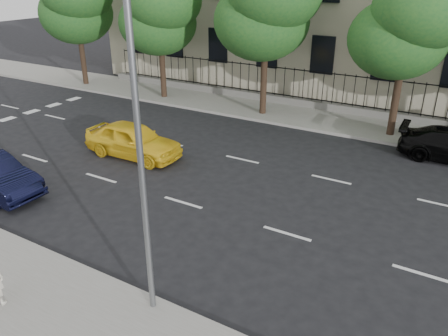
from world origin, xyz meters
name	(u,v)px	position (x,y,z in m)	size (l,w,h in m)	color
ground	(137,236)	(0.00, 0.00, 0.00)	(120.00, 120.00, 0.00)	black
near_sidewalk	(26,314)	(0.00, -4.00, 0.07)	(60.00, 4.00, 0.15)	gray
far_sidewalk	(301,116)	(0.00, 14.00, 0.07)	(60.00, 4.00, 0.15)	gray
lane_markings	(216,179)	(0.00, 4.75, 0.01)	(49.60, 4.62, 0.01)	silver
iron_fence	(312,99)	(0.00, 15.70, 0.65)	(30.00, 0.50, 2.20)	slate
street_light	(153,100)	(2.50, -1.77, 5.15)	(0.25, 3.32, 8.05)	slate
tree_b	(161,2)	(-8.96, 13.36, 5.84)	(5.53, 5.12, 8.97)	#382619
tree_d	(412,13)	(5.04, 13.36, 5.84)	(5.34, 4.94, 8.84)	#382619
yellow_taxi	(133,140)	(-4.35, 4.92, 0.76)	(1.81, 4.49, 1.53)	yellow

